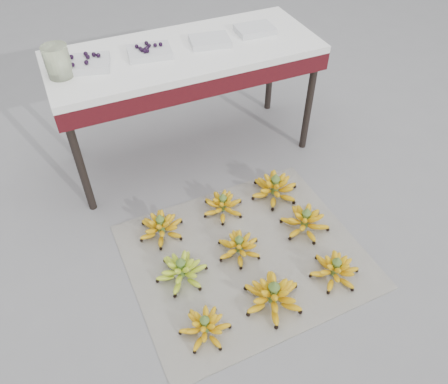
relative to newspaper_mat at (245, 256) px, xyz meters
name	(u,v)px	position (x,y,z in m)	size (l,w,h in m)	color
ground	(257,260)	(0.05, -0.05, 0.00)	(60.00, 60.00, 0.00)	slate
newspaper_mat	(245,256)	(0.00, 0.00, 0.00)	(1.25, 1.05, 0.01)	silver
bunch_front_left	(205,326)	(-0.37, -0.33, 0.05)	(0.32, 0.32, 0.15)	yellow
bunch_front_center	(273,295)	(0.00, -0.32, 0.07)	(0.32, 0.32, 0.19)	yellow
bunch_front_right	(335,269)	(0.37, -0.31, 0.06)	(0.33, 0.33, 0.16)	yellow
bunch_mid_left	(182,270)	(-0.37, 0.01, 0.06)	(0.33, 0.33, 0.17)	#8BC023
bunch_mid_center	(239,246)	(-0.02, 0.03, 0.05)	(0.25, 0.25, 0.15)	yellow
bunch_mid_right	(305,221)	(0.40, 0.04, 0.06)	(0.36, 0.36, 0.17)	yellow
bunch_back_left	(161,227)	(-0.37, 0.34, 0.06)	(0.28, 0.28, 0.16)	yellow
bunch_back_center	(223,205)	(0.02, 0.36, 0.05)	(0.33, 0.33, 0.15)	yellow
bunch_back_right	(275,188)	(0.37, 0.35, 0.06)	(0.33, 0.33, 0.18)	yellow
vendor_table	(185,63)	(0.05, 0.98, 0.68)	(1.60, 0.64, 0.77)	black
tray_far_left	(85,63)	(-0.51, 0.99, 0.79)	(0.30, 0.25, 0.07)	silver
tray_left	(149,52)	(-0.16, 0.98, 0.79)	(0.26, 0.21, 0.06)	silver
tray_right	(210,41)	(0.21, 0.98, 0.78)	(0.25, 0.20, 0.04)	silver
tray_far_right	(255,30)	(0.52, 1.01, 0.78)	(0.24, 0.18, 0.04)	silver
glass_jar	(58,61)	(-0.65, 0.95, 0.85)	(0.13, 0.13, 0.17)	beige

